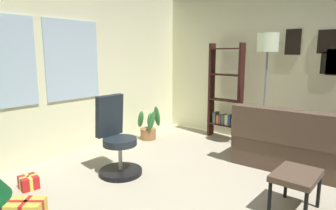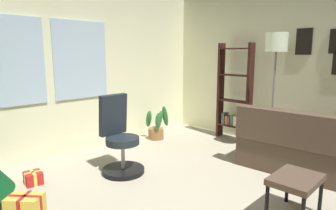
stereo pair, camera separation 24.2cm
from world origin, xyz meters
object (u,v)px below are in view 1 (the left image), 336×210
(potted_plant, at_px, (149,127))
(office_chair, at_px, (117,144))
(gift_box_red, at_px, (29,182))
(footstool, at_px, (296,178))
(floor_lamp, at_px, (267,53))
(bookshelf, at_px, (225,97))
(couch, at_px, (327,150))

(potted_plant, bearing_deg, office_chair, -151.73)
(gift_box_red, height_order, office_chair, office_chair)
(footstool, bearing_deg, floor_lamp, 32.06)
(office_chair, height_order, bookshelf, bookshelf)
(office_chair, distance_m, potted_plant, 1.59)
(couch, height_order, potted_plant, couch)
(couch, bearing_deg, bookshelf, 75.08)
(gift_box_red, bearing_deg, potted_plant, 7.14)
(office_chair, bearing_deg, potted_plant, 28.27)
(footstool, height_order, floor_lamp, floor_lamp)
(footstool, xyz_separation_m, bookshelf, (1.85, 1.83, 0.41))
(footstool, height_order, potted_plant, potted_plant)
(couch, distance_m, bookshelf, 1.95)
(bookshelf, bearing_deg, potted_plant, 133.59)
(couch, height_order, footstool, couch)
(footstool, bearing_deg, bookshelf, 44.73)
(floor_lamp, bearing_deg, office_chair, 151.88)
(floor_lamp, bearing_deg, gift_box_red, 152.86)
(couch, bearing_deg, footstool, 179.95)
(bookshelf, xyz_separation_m, floor_lamp, (-0.28, -0.85, 0.80))
(couch, distance_m, floor_lamp, 1.63)
(office_chair, xyz_separation_m, potted_plant, (1.39, 0.75, -0.17))
(floor_lamp, bearing_deg, potted_plant, 110.44)
(footstool, distance_m, potted_plant, 2.98)
(bookshelf, distance_m, potted_plant, 1.51)
(couch, bearing_deg, potted_plant, 99.60)
(footstool, xyz_separation_m, floor_lamp, (1.57, 0.98, 1.21))
(floor_lamp, xyz_separation_m, potted_plant, (-0.69, 1.86, -1.34))
(couch, relative_size, floor_lamp, 1.13)
(footstool, distance_m, office_chair, 2.16)
(couch, bearing_deg, gift_box_red, 138.10)
(couch, distance_m, potted_plant, 2.89)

